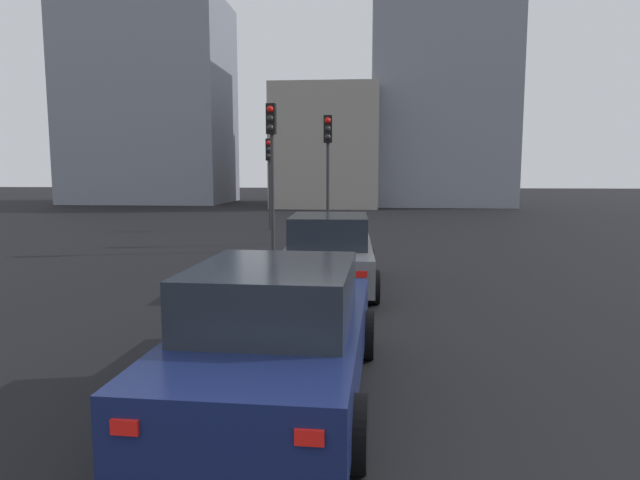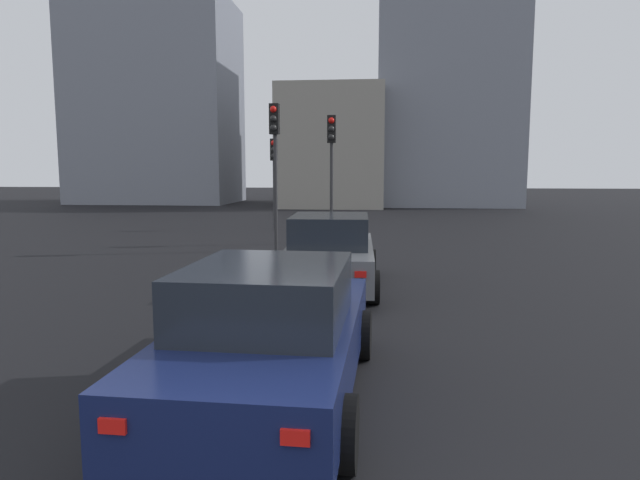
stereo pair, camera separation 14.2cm
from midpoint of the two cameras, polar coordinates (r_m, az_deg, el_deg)
The scene contains 8 objects.
car_grey_lead at distance 11.54m, azimuth 0.63°, elevation -1.38°, with size 4.49×2.05×1.55m.
car_navy_second at distance 5.99m, azimuth -5.09°, elevation -9.60°, with size 4.54×2.10×1.50m.
traffic_light_near_left at distance 18.70m, azimuth 0.59°, elevation 9.01°, with size 0.32×0.28×4.29m.
traffic_light_near_right at distance 23.36m, azimuth -5.41°, elevation 7.76°, with size 0.32×0.29×3.79m.
traffic_light_far_left at distance 16.88m, azimuth -5.26°, elevation 9.55°, with size 0.32×0.30×4.44m.
building_facade_left at distance 43.19m, azimuth 11.97°, elevation 14.94°, with size 10.05×9.72×16.92m, color gray.
building_facade_center at distance 41.05m, azimuth 0.78°, elevation 9.33°, with size 11.14×7.08×8.11m, color gray.
building_facade_right at distance 46.19m, azimuth -17.14°, elevation 13.28°, with size 8.17×11.95×15.36m, color gray.
Camera 1 is at (-2.69, -0.87, 2.44)m, focal length 31.12 mm.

